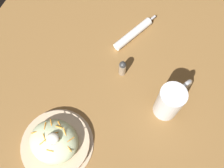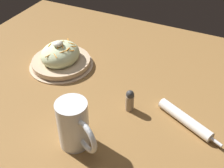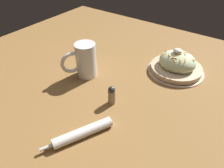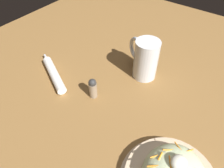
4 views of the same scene
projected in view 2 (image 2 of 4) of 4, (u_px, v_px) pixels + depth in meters
ground_plane at (95, 129)px, 0.85m from camera, size 1.43×1.43×0.00m
salad_plate at (61, 58)px, 1.09m from camera, size 0.24×0.24×0.11m
beer_mug at (74, 126)px, 0.77m from camera, size 0.10×0.14×0.14m
napkin_roll at (185, 119)px, 0.86m from camera, size 0.12×0.21×0.03m
salt_shaker at (130, 100)px, 0.90m from camera, size 0.03×0.03×0.07m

